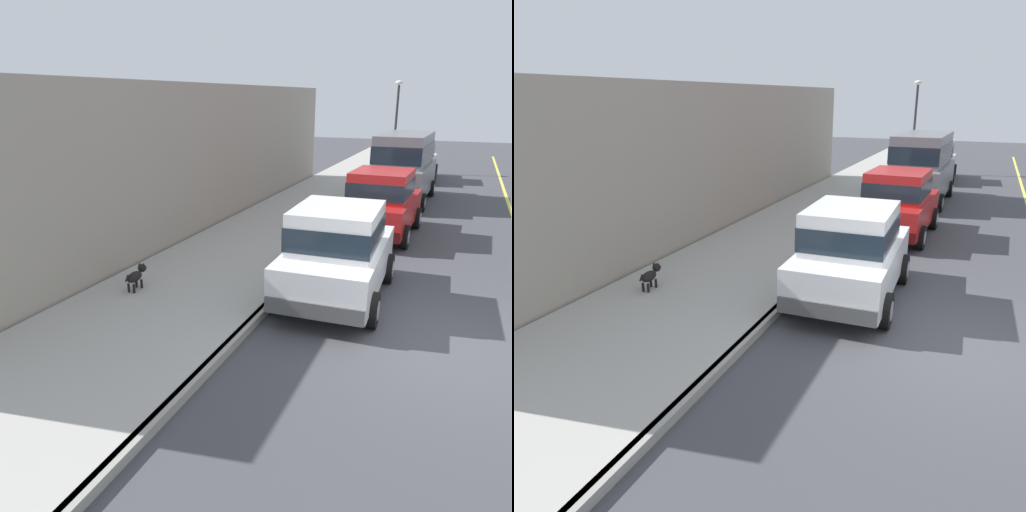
# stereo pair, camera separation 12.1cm
# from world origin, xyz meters

# --- Properties ---
(ground_plane) EXTENTS (80.00, 80.00, 0.00)m
(ground_plane) POSITION_xyz_m (0.00, 0.00, 0.00)
(ground_plane) COLOR #424247
(curb) EXTENTS (0.16, 64.00, 0.14)m
(curb) POSITION_xyz_m (-3.20, 0.00, 0.07)
(curb) COLOR gray
(curb) RESTS_ON ground
(sidewalk) EXTENTS (3.60, 64.00, 0.14)m
(sidewalk) POSITION_xyz_m (-5.00, 0.00, 0.07)
(sidewalk) COLOR #A8A59E
(sidewalk) RESTS_ON ground
(car_white_hatchback) EXTENTS (2.04, 3.85, 1.88)m
(car_white_hatchback) POSITION_xyz_m (-2.18, 1.30, 0.98)
(car_white_hatchback) COLOR white
(car_white_hatchback) RESTS_ON ground
(car_red_hatchback) EXTENTS (2.06, 3.86, 1.88)m
(car_red_hatchback) POSITION_xyz_m (-2.15, 6.33, 0.98)
(car_red_hatchback) COLOR red
(car_red_hatchback) RESTS_ON ground
(car_grey_van) EXTENTS (2.26, 4.96, 2.52)m
(car_grey_van) POSITION_xyz_m (-2.20, 11.53, 1.39)
(car_grey_van) COLOR slate
(car_grey_van) RESTS_ON ground
(car_silver_hatchback) EXTENTS (2.05, 3.85, 1.88)m
(car_silver_hatchback) POSITION_xyz_m (-2.22, 17.02, 0.98)
(car_silver_hatchback) COLOR #BCBCC1
(car_silver_hatchback) RESTS_ON ground
(dog_black) EXTENTS (0.23, 0.76, 0.49)m
(dog_black) POSITION_xyz_m (-5.88, -0.11, 0.43)
(dog_black) COLOR black
(dog_black) RESTS_ON sidewalk
(fire_hydrant) EXTENTS (0.34, 0.24, 0.72)m
(fire_hydrant) POSITION_xyz_m (-3.65, 2.75, 0.48)
(fire_hydrant) COLOR red
(fire_hydrant) RESTS_ON sidewalk
(street_lamp) EXTENTS (0.36, 0.36, 4.42)m
(street_lamp) POSITION_xyz_m (-3.55, 18.84, 2.91)
(street_lamp) COLOR #2D2D33
(street_lamp) RESTS_ON sidewalk
(building_facade) EXTENTS (0.50, 20.00, 4.17)m
(building_facade) POSITION_xyz_m (-7.10, 5.55, 2.08)
(building_facade) COLOR #9E9384
(building_facade) RESTS_ON ground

